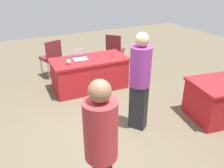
{
  "coord_description": "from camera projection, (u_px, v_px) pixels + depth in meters",
  "views": [
    {
      "loc": [
        1.34,
        2.88,
        2.54
      ],
      "look_at": [
        -0.2,
        -0.16,
        0.9
      ],
      "focal_mm": 38.3,
      "sensor_mm": 36.0,
      "label": 1
    }
  ],
  "objects": [
    {
      "name": "laptop_silver",
      "position": [
        80.0,
        57.0,
        5.37
      ],
      "size": [
        0.34,
        0.32,
        0.21
      ],
      "rotation": [
        0.0,
        0.0,
        -0.09
      ],
      "color": "silver",
      "rests_on": "table_foreground"
    },
    {
      "name": "chair_aisle",
      "position": [
        115.0,
        49.0,
        6.6
      ],
      "size": [
        0.62,
        0.62,
        0.97
      ],
      "rotation": [
        0.0,
        0.0,
        2.38
      ],
      "color": "#9E9993",
      "rests_on": "ground"
    },
    {
      "name": "ground_plane",
      "position": [
        106.0,
        139.0,
        3.96
      ],
      "size": [
        14.4,
        14.4,
        0.0
      ],
      "primitive_type": "plane",
      "color": "brown"
    },
    {
      "name": "table_foreground",
      "position": [
        90.0,
        73.0,
        5.54
      ],
      "size": [
        1.74,
        0.89,
        0.72
      ],
      "rotation": [
        0.0,
        0.0,
        -0.04
      ],
      "color": "#AD1E23",
      "rests_on": "ground"
    },
    {
      "name": "chair_near_front",
      "position": [
        52.0,
        56.0,
        6.02
      ],
      "size": [
        0.54,
        0.54,
        0.98
      ],
      "rotation": [
        0.0,
        0.0,
        3.41
      ],
      "color": "#9E9993",
      "rests_on": "ground"
    },
    {
      "name": "person_attendee_browsing",
      "position": [
        101.0,
        147.0,
        2.4
      ],
      "size": [
        0.42,
        0.42,
        1.67
      ],
      "rotation": [
        0.0,
        0.0,
        4.42
      ],
      "color": "#26262D",
      "rests_on": "ground"
    },
    {
      "name": "scissors_red",
      "position": [
        112.0,
        57.0,
        5.45
      ],
      "size": [
        0.18,
        0.07,
        0.01
      ],
      "primitive_type": "cube",
      "rotation": [
        0.0,
        0.0,
        0.2
      ],
      "color": "red",
      "rests_on": "table_foreground"
    },
    {
      "name": "person_presenter",
      "position": [
        140.0,
        78.0,
        3.87
      ],
      "size": [
        0.47,
        0.47,
        1.7
      ],
      "rotation": [
        0.0,
        0.0,
        2.15
      ],
      "color": "#26262D",
      "rests_on": "ground"
    },
    {
      "name": "yarn_ball",
      "position": [
        69.0,
        62.0,
        5.06
      ],
      "size": [
        0.1,
        0.1,
        0.1
      ],
      "primitive_type": "sphere",
      "color": "beige",
      "rests_on": "table_foreground"
    }
  ]
}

